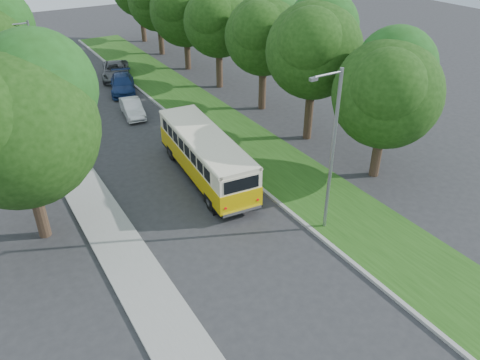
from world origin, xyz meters
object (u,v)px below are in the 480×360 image
lamppost_far (38,74)px  car_silver (201,147)px  car_white (132,108)px  vintage_bus (206,157)px  car_blue (123,84)px  lamppost_near (331,149)px  car_grey (116,71)px

lamppost_far → car_silver: lamppost_far is taller
car_white → vintage_bus: bearing=-79.8°
car_silver → car_blue: bearing=79.5°
lamppost_near → car_white: bearing=99.3°
car_silver → car_grey: (0.44, 17.65, 0.02)m
car_silver → lamppost_far: bearing=118.1°
vintage_bus → car_grey: size_ratio=1.86×
vintage_bus → car_grey: vintage_bus is taller
car_silver → car_grey: car_grey is taller
lamppost_near → lamppost_far: bearing=115.7°
car_silver → car_blue: size_ratio=0.84×
lamppost_near → lamppost_far: 20.53m
lamppost_near → car_silver: (-1.64, 9.69, -3.69)m
vintage_bus → car_blue: vintage_bus is taller
car_white → car_blue: 5.44m
lamppost_near → car_grey: bearing=92.5°
vintage_bus → lamppost_far: bearing=124.6°
lamppost_far → car_blue: (7.03, 5.08, -3.43)m
car_grey → car_silver: bearing=-73.1°
lamppost_far → vintage_bus: size_ratio=0.80×
lamppost_near → car_blue: lamppost_near is taller
car_white → lamppost_near: bearing=-72.5°
car_blue → car_grey: bearing=97.2°
vintage_bus → car_silver: vintage_bus is taller
car_silver → car_white: size_ratio=1.08×
car_blue → lamppost_near: bearing=-68.1°
vintage_bus → car_silver: 2.73m
lamppost_near → car_grey: lamppost_near is taller
lamppost_near → car_blue: 23.94m
lamppost_far → car_blue: size_ratio=1.58×
lamppost_near → car_white: (-2.99, 18.25, -3.75)m
car_silver → car_white: 8.67m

